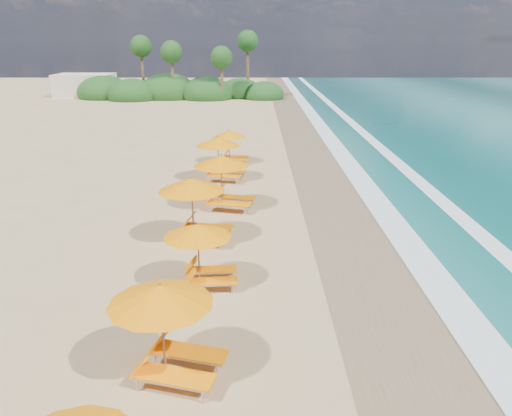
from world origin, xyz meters
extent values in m
plane|color=tan|center=(0.00, 0.00, 0.00)|extent=(160.00, 160.00, 0.00)
cube|color=#8C7453|center=(4.00, 0.00, 0.01)|extent=(4.00, 160.00, 0.01)
cube|color=white|center=(5.50, 0.00, 0.03)|extent=(1.20, 160.00, 0.01)
cube|color=white|center=(8.50, 0.00, 0.02)|extent=(0.80, 160.00, 0.01)
cylinder|color=olive|center=(-2.00, -7.79, 1.09)|extent=(0.05, 0.05, 2.18)
cone|color=orange|center=(-2.00, -7.79, 2.00)|extent=(2.74, 2.74, 0.44)
sphere|color=olive|center=(-2.00, -7.79, 2.24)|extent=(0.08, 0.08, 0.08)
cylinder|color=olive|center=(-1.69, -3.65, 0.97)|extent=(0.05, 0.05, 1.94)
cone|color=orange|center=(-1.69, -3.65, 1.78)|extent=(2.15, 2.15, 0.39)
sphere|color=olive|center=(-1.69, -3.65, 1.99)|extent=(0.07, 0.07, 0.07)
cylinder|color=olive|center=(-2.29, -0.16, 1.17)|extent=(0.06, 0.06, 2.34)
cone|color=orange|center=(-2.29, -0.16, 2.14)|extent=(2.77, 2.77, 0.47)
sphere|color=olive|center=(-2.29, -0.16, 2.40)|extent=(0.08, 0.08, 0.08)
cylinder|color=olive|center=(-1.48, 3.49, 1.16)|extent=(0.06, 0.06, 2.33)
cone|color=orange|center=(-1.48, 3.49, 2.13)|extent=(2.89, 2.89, 0.47)
sphere|color=olive|center=(-1.48, 3.49, 2.39)|extent=(0.08, 0.08, 0.08)
cylinder|color=olive|center=(-1.95, 8.02, 1.12)|extent=(0.06, 0.06, 2.23)
cone|color=orange|center=(-1.95, 8.02, 2.04)|extent=(2.76, 2.76, 0.45)
sphere|color=olive|center=(-1.95, 8.02, 2.29)|extent=(0.08, 0.08, 0.08)
cylinder|color=olive|center=(-1.57, 11.74, 0.96)|extent=(0.05, 0.05, 1.93)
cone|color=orange|center=(-1.57, 11.74, 1.77)|extent=(2.12, 2.12, 0.39)
sphere|color=olive|center=(-1.57, 11.74, 1.98)|extent=(0.07, 0.07, 0.07)
ellipsoid|color=#163D14|center=(-6.00, 45.00, 0.62)|extent=(6.40, 6.40, 4.16)
ellipsoid|color=#163D14|center=(-11.00, 46.00, 0.70)|extent=(7.20, 7.20, 4.68)
ellipsoid|color=#163D14|center=(-15.00, 44.00, 0.58)|extent=(6.00, 6.00, 3.90)
ellipsoid|color=#163D14|center=(-2.00, 47.00, 0.55)|extent=(5.60, 5.60, 3.64)
ellipsoid|color=#163D14|center=(-19.00, 46.00, 0.64)|extent=(6.60, 6.60, 4.29)
ellipsoid|color=#163D14|center=(1.00, 45.00, 0.49)|extent=(5.00, 5.00, 3.25)
cylinder|color=brown|center=(-4.00, 43.00, 2.50)|extent=(0.36, 0.36, 5.00)
sphere|color=#163D14|center=(-4.00, 43.00, 5.00)|extent=(2.60, 2.60, 2.60)
cylinder|color=brown|center=(-10.00, 44.00, 2.80)|extent=(0.36, 0.36, 5.60)
sphere|color=#163D14|center=(-10.00, 44.00, 5.60)|extent=(2.60, 2.60, 2.60)
cylinder|color=brown|center=(-14.00, 46.00, 3.10)|extent=(0.36, 0.36, 6.20)
sphere|color=#163D14|center=(-14.00, 46.00, 6.20)|extent=(2.60, 2.60, 2.60)
cylinder|color=brown|center=(-1.00, 47.00, 3.40)|extent=(0.36, 0.36, 6.80)
sphere|color=#163D14|center=(-1.00, 47.00, 6.80)|extent=(2.60, 2.60, 2.60)
cube|color=beige|center=(-22.00, 48.00, 1.40)|extent=(7.00, 5.00, 2.80)
camera|label=1|loc=(-0.01, -16.84, 7.02)|focal=34.41mm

